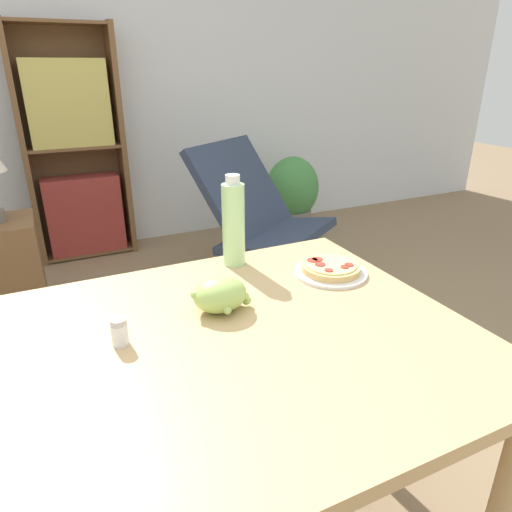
{
  "coord_description": "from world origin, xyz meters",
  "views": [
    {
      "loc": [
        -0.32,
        -0.94,
        1.31
      ],
      "look_at": [
        0.22,
        0.19,
        0.78
      ],
      "focal_mm": 32.0,
      "sensor_mm": 36.0,
      "label": 1
    }
  ],
  "objects": [
    {
      "name": "wall_back",
      "position": [
        0.0,
        2.62,
        1.3
      ],
      "size": [
        8.0,
        0.05,
        2.6
      ],
      "color": "silver",
      "rests_on": "ground_plane"
    },
    {
      "name": "dining_table",
      "position": [
        0.03,
        -0.1,
        0.63
      ],
      "size": [
        1.11,
        0.94,
        0.72
      ],
      "color": "tan",
      "rests_on": "ground_plane"
    },
    {
      "name": "pizza_on_plate",
      "position": [
        0.43,
        0.1,
        0.74
      ],
      "size": [
        0.22,
        0.22,
        0.04
      ],
      "color": "white",
      "rests_on": "dining_table"
    },
    {
      "name": "grape_bunch",
      "position": [
        0.04,
        0.03,
        0.77
      ],
      "size": [
        0.16,
        0.13,
        0.09
      ],
      "color": "#A8CC66",
      "rests_on": "dining_table"
    },
    {
      "name": "drink_bottle",
      "position": [
        0.19,
        0.3,
        0.86
      ],
      "size": [
        0.07,
        0.07,
        0.29
      ],
      "color": "#B7EAA3",
      "rests_on": "dining_table"
    },
    {
      "name": "salt_shaker",
      "position": [
        -0.22,
        -0.02,
        0.76
      ],
      "size": [
        0.04,
        0.04,
        0.07
      ],
      "color": "white",
      "rests_on": "dining_table"
    },
    {
      "name": "lounge_chair_far",
      "position": [
        0.87,
        1.44,
        0.29
      ],
      "size": [
        0.91,
        0.99,
        0.88
      ],
      "rotation": [
        0.0,
        0.0,
        0.58
      ],
      "color": "slate",
      "rests_on": "ground_plane"
    },
    {
      "name": "bookshelf",
      "position": [
        -0.08,
        2.47,
        0.72
      ],
      "size": [
        0.66,
        0.25,
        1.58
      ],
      "color": "brown",
      "rests_on": "ground_plane"
    },
    {
      "name": "side_table",
      "position": [
        -0.56,
        1.44,
        0.31
      ],
      "size": [
        0.34,
        0.34,
        0.63
      ],
      "color": "brown",
      "rests_on": "ground_plane"
    },
    {
      "name": "potted_plant_floor",
      "position": [
        1.48,
        2.16,
        0.34
      ],
      "size": [
        0.44,
        0.37,
        0.65
      ],
      "color": "#70665B",
      "rests_on": "ground_plane"
    }
  ]
}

